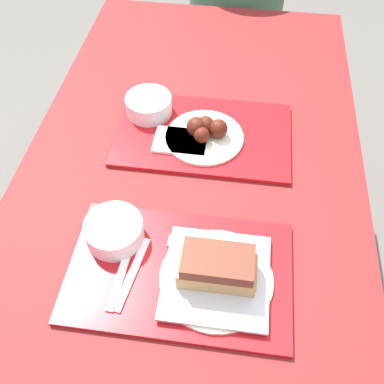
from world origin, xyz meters
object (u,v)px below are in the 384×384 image
Objects in this scene: brisket_sandwich_plate at (217,272)px; tray_far at (204,134)px; bowl_coleslaw_near at (114,230)px; bowl_coleslaw_far at (149,104)px; wings_plate_far at (205,132)px; tray_near at (180,272)px.

tray_far is at bearing 100.18° from brisket_sandwich_plate.
bowl_coleslaw_near is 0.41m from bowl_coleslaw_far.
brisket_sandwich_plate is 0.41m from wings_plate_far.
brisket_sandwich_plate is at bearing -17.36° from bowl_coleslaw_near.
wings_plate_far is at bearing -25.99° from bowl_coleslaw_far.
tray_near is at bearing -71.59° from bowl_coleslaw_far.
bowl_coleslaw_far is (-0.23, 0.48, -0.00)m from brisket_sandwich_plate.
bowl_coleslaw_near is at bearing -114.97° from wings_plate_far.
tray_near is 3.67× the size of bowl_coleslaw_near.
tray_near and tray_far have the same top height.
brisket_sandwich_plate is 1.12× the size of wings_plate_far.
bowl_coleslaw_far is at bearing 91.13° from bowl_coleslaw_near.
wings_plate_far reaches higher than tray_far.
bowl_coleslaw_far is at bearing 108.41° from tray_near.
brisket_sandwich_plate is (0.08, -0.01, 0.04)m from tray_near.
brisket_sandwich_plate reaches higher than bowl_coleslaw_far.
bowl_coleslaw_near is 0.61× the size of wings_plate_far.
tray_near is 0.08m from brisket_sandwich_plate.
bowl_coleslaw_far is (-0.16, 0.47, 0.03)m from tray_near.
tray_far is 0.03m from wings_plate_far.
brisket_sandwich_plate reaches higher than tray_near.
bowl_coleslaw_near is (-0.15, -0.35, 0.03)m from tray_far.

